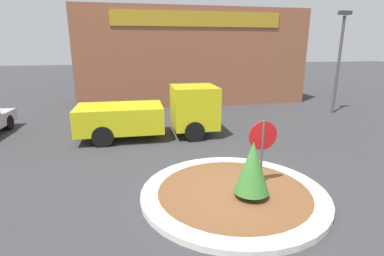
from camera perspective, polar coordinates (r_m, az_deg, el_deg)
ground_plane at (r=8.42m, az=7.87°, el=-12.67°), size 120.00×120.00×0.00m
traffic_island at (r=8.38m, az=7.89°, el=-12.19°), size 5.00×5.00×0.16m
stop_sign at (r=8.37m, az=13.29°, el=-2.71°), size 0.81×0.07×2.02m
island_shrub at (r=7.74m, az=11.43°, el=-7.33°), size 0.90×0.90×1.50m
utility_truck at (r=13.25m, az=-7.08°, el=2.82°), size 6.08×2.33×2.22m
storefront_building at (r=22.56m, az=-0.56°, el=13.50°), size 15.33×6.07×6.32m
light_pole at (r=19.70m, az=26.33°, el=12.46°), size 0.70×0.30×5.80m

